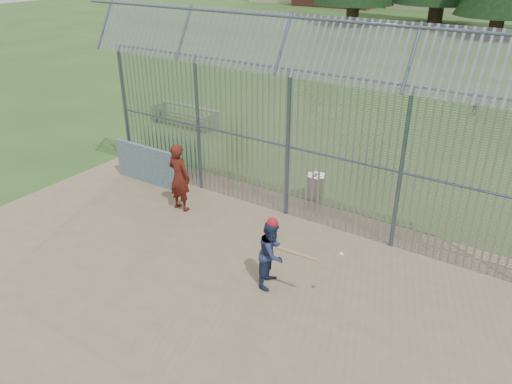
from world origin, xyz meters
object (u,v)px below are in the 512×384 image
Objects in this scene: dugout_wall at (148,165)px; bleacher at (185,115)px; trash_can at (316,186)px; onlooker at (179,177)px; batter at (272,253)px.

dugout_wall is 0.83× the size of bleacher.
onlooker is at bearing -136.37° from trash_can.
bleacher is (-7.62, 3.04, 0.03)m from trash_can.
batter is at bearing -75.20° from trash_can.
trash_can is (-1.12, 4.24, -0.40)m from batter.
bleacher is at bearing -47.36° from onlooker.
dugout_wall is at bearing -18.22° from onlooker.
batter is 0.51× the size of bleacher.
onlooker is 0.64× the size of bleacher.
onlooker reaches higher than trash_can.
onlooker reaches higher than dugout_wall.
dugout_wall is 1.30× the size of onlooker.
batter is 4.25m from onlooker.
onlooker is 2.35× the size of trash_can.
bleacher is (-2.80, 4.97, -0.21)m from dugout_wall.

